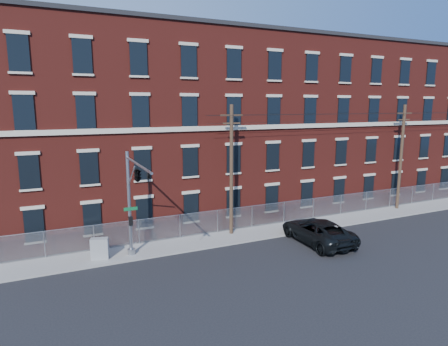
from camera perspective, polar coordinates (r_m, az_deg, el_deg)
ground at (r=24.99m, az=2.51°, el=-13.64°), size 140.00×140.00×0.00m
sidewalk at (r=35.31m, az=16.43°, el=-6.79°), size 65.00×3.00×0.12m
mill_building at (r=41.03m, az=8.79°, el=7.29°), size 55.30×14.32×16.30m
chain_link_fence at (r=35.99m, az=15.16°, el=-4.77°), size 59.06×0.06×1.85m
traffic_signal_mast at (r=23.45m, az=-13.07°, el=-1.65°), size 0.90×6.75×7.00m
utility_pole_near at (r=29.18m, az=1.11°, el=0.77°), size 1.80×0.28×10.00m
utility_pole_mid at (r=40.29m, az=24.90°, el=2.41°), size 1.80×0.28×10.00m
overhead_wires at (r=40.02m, az=25.30°, el=7.78°), size 40.00×0.62×0.62m
pickup_truck at (r=29.39m, az=13.74°, el=-8.39°), size 3.08×6.46×1.78m
utility_cabinet at (r=26.72m, az=-18.05°, el=-10.66°), size 1.22×0.83×1.39m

